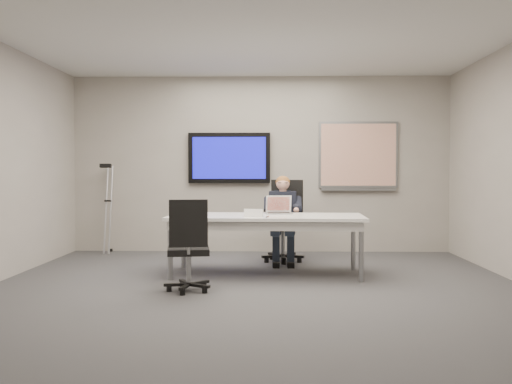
{
  "coord_description": "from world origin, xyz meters",
  "views": [
    {
      "loc": [
        0.15,
        -6.12,
        1.27
      ],
      "look_at": [
        -0.03,
        1.11,
        1.02
      ],
      "focal_mm": 40.0,
      "sensor_mm": 36.0,
      "label": 1
    }
  ],
  "objects_px": {
    "office_chair_far": "(284,236)",
    "laptop": "(279,209)",
    "conference_table": "(266,222)",
    "seated_person": "(283,229)",
    "office_chair_near": "(189,263)"
  },
  "relations": [
    {
      "from": "laptop",
      "to": "conference_table",
      "type": "bearing_deg",
      "value": -126.21
    },
    {
      "from": "office_chair_near",
      "to": "seated_person",
      "type": "distance_m",
      "value": 2.15
    },
    {
      "from": "conference_table",
      "to": "laptop",
      "type": "xyz_separation_m",
      "value": [
        0.16,
        0.26,
        0.14
      ]
    },
    {
      "from": "seated_person",
      "to": "office_chair_near",
      "type": "bearing_deg",
      "value": -114.29
    },
    {
      "from": "office_chair_far",
      "to": "office_chair_near",
      "type": "xyz_separation_m",
      "value": [
        -1.06,
        -2.12,
        -0.05
      ]
    },
    {
      "from": "conference_table",
      "to": "laptop",
      "type": "bearing_deg",
      "value": 60.41
    },
    {
      "from": "laptop",
      "to": "office_chair_far",
      "type": "bearing_deg",
      "value": 79.54
    },
    {
      "from": "conference_table",
      "to": "seated_person",
      "type": "distance_m",
      "value": 0.87
    },
    {
      "from": "office_chair_near",
      "to": "office_chair_far",
      "type": "bearing_deg",
      "value": -124.95
    },
    {
      "from": "office_chair_far",
      "to": "laptop",
      "type": "relative_size",
      "value": 3.36
    },
    {
      "from": "office_chair_far",
      "to": "office_chair_near",
      "type": "distance_m",
      "value": 2.37
    },
    {
      "from": "conference_table",
      "to": "office_chair_far",
      "type": "relative_size",
      "value": 2.09
    },
    {
      "from": "office_chair_far",
      "to": "office_chair_near",
      "type": "bearing_deg",
      "value": -100.35
    },
    {
      "from": "office_chair_far",
      "to": "laptop",
      "type": "height_order",
      "value": "office_chair_far"
    },
    {
      "from": "office_chair_far",
      "to": "laptop",
      "type": "bearing_deg",
      "value": -79.62
    }
  ]
}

